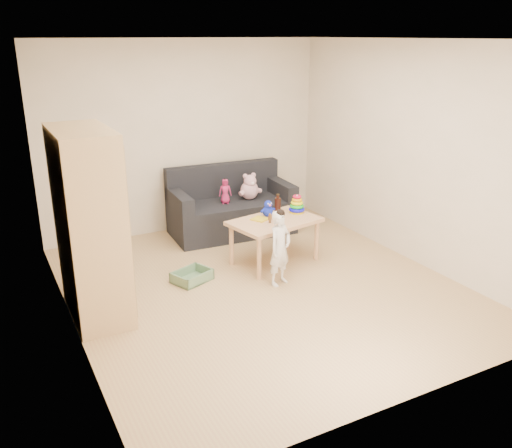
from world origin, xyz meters
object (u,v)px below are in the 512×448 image
toddler (280,249)px  play_table (274,241)px  sofa (232,217)px  wardrobe (90,226)px

toddler → play_table: bearing=44.6°
sofa → toddler: bearing=-94.4°
sofa → toddler: (-0.23, -1.73, 0.18)m
play_table → sofa: bearing=90.7°
sofa → wardrobe: bearing=-142.8°
sofa → play_table: 1.18m
wardrobe → toddler: (1.94, -0.27, -0.51)m
wardrobe → toddler: bearing=-8.0°
sofa → toddler: 1.76m
wardrobe → sofa: wardrobe is taller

